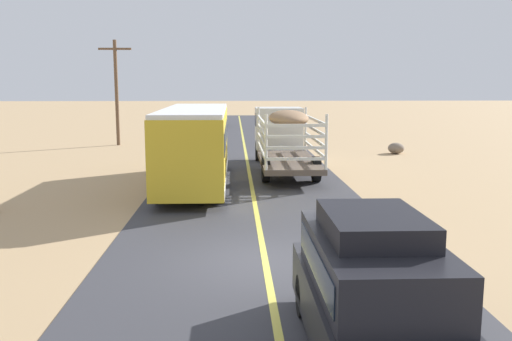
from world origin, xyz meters
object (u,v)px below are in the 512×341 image
Objects in this scene: car_far at (217,119)px; boulder_mid_field at (396,148)px; livestock_truck at (282,132)px; bus at (195,144)px; power_pole_mid at (116,89)px; suv_near at (371,286)px.

car_far is 24.73m from boulder_mid_field.
bus is (-4.03, -5.25, -0.04)m from livestock_truck.
power_pole_mid is 6.87× the size of boulder_mid_field.
livestock_truck is 9.37× the size of boulder_mid_field.
livestock_truck is 1.36× the size of power_pole_mid.
bus is at bearing -67.80° from power_pole_mid.
boulder_mid_field is at bearing 72.59° from suv_near.
suv_near is 0.48× the size of livestock_truck.
car_far is at bearing 69.13° from power_pole_mid.
car_far is at bearing 94.61° from suv_near.
power_pole_mid is (-6.29, -16.49, 3.14)m from car_far.
livestock_truck is 14.83m from power_pole_mid.
livestock_truck is at bearing 52.52° from bus.
boulder_mid_field is at bearing 41.85° from bus.
suv_near is at bearing -85.39° from car_far.
car_far is at bearing 98.71° from livestock_truck.
boulder_mid_field is (7.76, 24.74, -0.82)m from suv_near.
car_far is 17.92m from power_pole_mid.
bus is (-3.67, 14.50, 0.60)m from suv_near.
suv_near is 4.46× the size of boulder_mid_field.
bus is 15.40m from boulder_mid_field.
bus reaches higher than boulder_mid_field.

